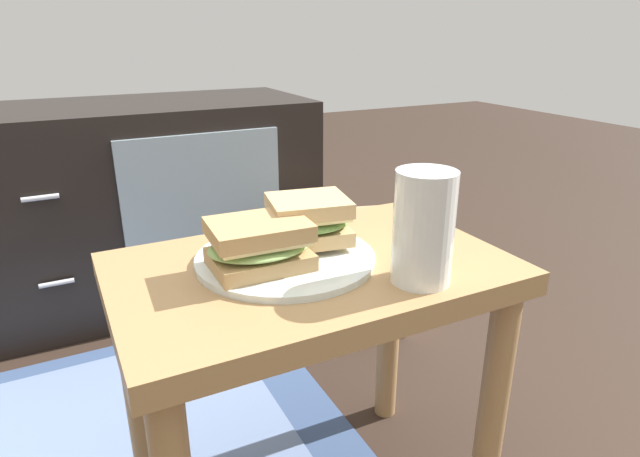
# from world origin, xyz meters

# --- Properties ---
(side_table) EXTENTS (0.56, 0.36, 0.46)m
(side_table) POSITION_xyz_m (0.00, 0.00, 0.37)
(side_table) COLOR #A37A4C
(side_table) RESTS_ON ground
(tv_cabinet) EXTENTS (0.96, 0.46, 0.58)m
(tv_cabinet) POSITION_xyz_m (-0.08, 0.95, 0.29)
(tv_cabinet) COLOR black
(tv_cabinet) RESTS_ON ground
(plate) EXTENTS (0.26, 0.26, 0.01)m
(plate) POSITION_xyz_m (-0.03, 0.02, 0.47)
(plate) COLOR silver
(plate) RESTS_ON side_table
(sandwich_front) EXTENTS (0.14, 0.11, 0.07)m
(sandwich_front) POSITION_xyz_m (-0.08, 0.00, 0.50)
(sandwich_front) COLOR tan
(sandwich_front) RESTS_ON plate
(sandwich_back) EXTENTS (0.14, 0.12, 0.07)m
(sandwich_back) POSITION_xyz_m (0.02, 0.04, 0.51)
(sandwich_back) COLOR tan
(sandwich_back) RESTS_ON plate
(beer_glass) EXTENTS (0.08, 0.08, 0.15)m
(beer_glass) POSITION_xyz_m (0.10, -0.12, 0.53)
(beer_glass) COLOR silver
(beer_glass) RESTS_ON side_table
(paper_bag) EXTENTS (0.26, 0.23, 0.33)m
(paper_bag) POSITION_xyz_m (0.38, 0.48, 0.16)
(paper_bag) COLOR tan
(paper_bag) RESTS_ON ground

